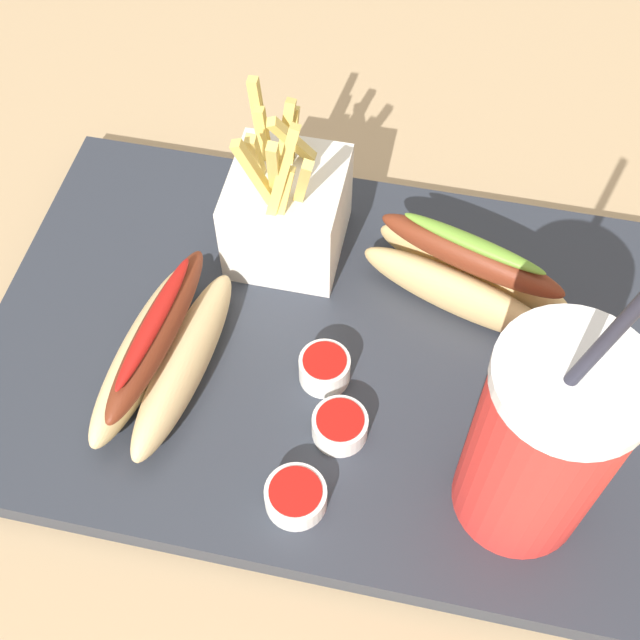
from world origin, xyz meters
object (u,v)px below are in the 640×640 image
at_px(hot_dog_1, 466,274).
at_px(soda_cup, 542,444).
at_px(ketchup_cup_1, 325,368).
at_px(ketchup_cup_2, 340,425).
at_px(ketchup_cup_3, 296,496).
at_px(fries_basket, 287,210).
at_px(hot_dog_2, 163,352).

bearing_deg(hot_dog_1, soda_cup, -70.90).
xyz_separation_m(ketchup_cup_1, ketchup_cup_2, (0.02, -0.04, -0.00)).
relative_size(ketchup_cup_1, ketchup_cup_3, 0.90).
height_order(fries_basket, hot_dog_1, fries_basket).
height_order(soda_cup, hot_dog_2, soda_cup).
xyz_separation_m(hot_dog_2, ketchup_cup_1, (0.11, 0.02, -0.01)).
bearing_deg(ketchup_cup_1, hot_dog_1, 46.18).
bearing_deg(hot_dog_2, ketchup_cup_1, 9.71).
xyz_separation_m(fries_basket, hot_dog_1, (0.14, -0.02, -0.01)).
height_order(hot_dog_2, ketchup_cup_2, hot_dog_2).
distance_m(fries_basket, hot_dog_2, 0.14).
height_order(fries_basket, hot_dog_2, fries_basket).
height_order(ketchup_cup_2, ketchup_cup_3, ketchup_cup_2).
bearing_deg(ketchup_cup_3, fries_basket, 104.46).
bearing_deg(fries_basket, hot_dog_2, -113.89).
distance_m(ketchup_cup_1, ketchup_cup_2, 0.04).
relative_size(soda_cup, ketchup_cup_1, 6.80).
bearing_deg(ketchup_cup_2, hot_dog_1, 62.65).
bearing_deg(hot_dog_2, ketchup_cup_2, -9.59).
relative_size(soda_cup, hot_dog_1, 1.51).
bearing_deg(ketchup_cup_3, ketchup_cup_1, 90.65).
relative_size(hot_dog_2, ketchup_cup_1, 4.50).
distance_m(hot_dog_1, ketchup_cup_1, 0.12).
xyz_separation_m(soda_cup, ketchup_cup_2, (-0.12, 0.02, -0.07)).
distance_m(soda_cup, ketchup_cup_3, 0.16).
bearing_deg(hot_dog_1, ketchup_cup_1, -133.82).
xyz_separation_m(hot_dog_1, hot_dog_2, (-0.19, -0.11, -0.00)).
distance_m(hot_dog_2, ketchup_cup_3, 0.13).
xyz_separation_m(fries_basket, ketchup_cup_3, (0.05, -0.20, -0.03)).
height_order(fries_basket, ketchup_cup_1, fries_basket).
bearing_deg(ketchup_cup_3, hot_dog_2, 145.42).
distance_m(hot_dog_2, ketchup_cup_2, 0.13).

